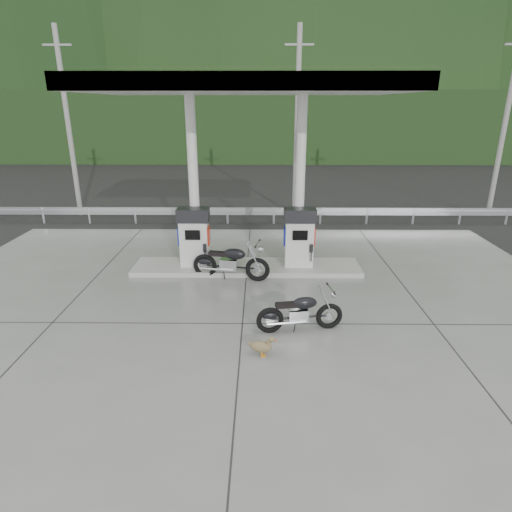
{
  "coord_description": "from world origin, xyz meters",
  "views": [
    {
      "loc": [
        0.41,
        -9.94,
        4.9
      ],
      "look_at": [
        0.3,
        1.0,
        1.0
      ],
      "focal_mm": 30.0,
      "sensor_mm": 36.0,
      "label": 1
    }
  ],
  "objects_px": {
    "gas_pump_right": "(299,237)",
    "motorcycle_right": "(300,313)",
    "gas_pump_left": "(194,237)",
    "duck": "(261,347)",
    "motorcycle_left": "(231,263)"
  },
  "relations": [
    {
      "from": "gas_pump_left",
      "to": "gas_pump_right",
      "type": "bearing_deg",
      "value": 0.0
    },
    {
      "from": "gas_pump_left",
      "to": "motorcycle_right",
      "type": "height_order",
      "value": "gas_pump_left"
    },
    {
      "from": "gas_pump_left",
      "to": "duck",
      "type": "distance_m",
      "value": 5.32
    },
    {
      "from": "motorcycle_right",
      "to": "gas_pump_left",
      "type": "bearing_deg",
      "value": 118.68
    },
    {
      "from": "gas_pump_left",
      "to": "motorcycle_right",
      "type": "relative_size",
      "value": 0.97
    },
    {
      "from": "motorcycle_left",
      "to": "duck",
      "type": "relative_size",
      "value": 3.91
    },
    {
      "from": "gas_pump_right",
      "to": "motorcycle_left",
      "type": "distance_m",
      "value": 2.24
    },
    {
      "from": "gas_pump_left",
      "to": "motorcycle_left",
      "type": "height_order",
      "value": "gas_pump_left"
    },
    {
      "from": "gas_pump_left",
      "to": "motorcycle_left",
      "type": "relative_size",
      "value": 0.84
    },
    {
      "from": "gas_pump_right",
      "to": "duck",
      "type": "bearing_deg",
      "value": -103.57
    },
    {
      "from": "gas_pump_right",
      "to": "motorcycle_right",
      "type": "distance_m",
      "value": 3.85
    },
    {
      "from": "gas_pump_left",
      "to": "motorcycle_right",
      "type": "bearing_deg",
      "value": -52.43
    },
    {
      "from": "gas_pump_right",
      "to": "motorcycle_right",
      "type": "relative_size",
      "value": 0.97
    },
    {
      "from": "gas_pump_left",
      "to": "motorcycle_left",
      "type": "xyz_separation_m",
      "value": [
        1.16,
        -0.76,
        -0.54
      ]
    },
    {
      "from": "motorcycle_right",
      "to": "duck",
      "type": "xyz_separation_m",
      "value": [
        -0.88,
        -1.05,
        -0.24
      ]
    }
  ]
}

